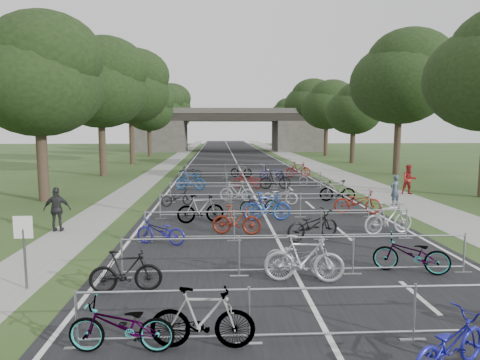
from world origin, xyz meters
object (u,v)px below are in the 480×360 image
object	(u,v)px
bike_2	(450,344)
pedestrian_b	(409,180)
bike_1	(203,319)
bike_0	(121,326)
overpass_bridge	(230,130)
pedestrian_a	(395,190)
pedestrian_c	(57,210)
park_sign	(24,239)

from	to	relation	value
bike_2	pedestrian_b	xyz separation A→B (m)	(7.56, 18.22, 0.40)
bike_1	pedestrian_b	size ratio (longest dim) A/B	1.07
bike_0	bike_1	size ratio (longest dim) A/B	0.99
overpass_bridge	pedestrian_b	xyz separation A→B (m)	(9.20, -47.82, -2.65)
pedestrian_a	pedestrian_c	world-z (taller)	pedestrian_c
bike_0	park_sign	bearing A→B (deg)	-133.12
bike_2	pedestrian_a	distance (m)	15.59
pedestrian_c	bike_1	bearing A→B (deg)	118.84
bike_1	pedestrian_b	distance (m)	20.79
pedestrian_b	pedestrian_c	bearing A→B (deg)	-146.48
bike_2	pedestrian_c	distance (m)	14.02
bike_1	overpass_bridge	bearing A→B (deg)	1.81
bike_0	bike_1	distance (m)	1.42
bike_2	bike_0	bearing A→B (deg)	51.78
bike_0	pedestrian_b	size ratio (longest dim) A/B	1.06
pedestrian_a	pedestrian_b	bearing A→B (deg)	-147.18
bike_1	bike_2	bearing A→B (deg)	-99.36
overpass_bridge	bike_2	bearing A→B (deg)	-88.57
bike_0	pedestrian_a	size ratio (longest dim) A/B	1.19
bike_0	pedestrian_a	bearing A→B (deg)	145.67
bike_2	park_sign	bearing A→B (deg)	35.30
park_sign	pedestrian_b	xyz separation A→B (m)	(16.00, 14.18, -0.39)
overpass_bridge	bike_2	size ratio (longest dim) A/B	17.00
pedestrian_c	overpass_bridge	bearing A→B (deg)	-102.34
bike_2	pedestrian_c	bearing A→B (deg)	15.50
bike_1	pedestrian_c	distance (m)	10.75
park_sign	pedestrian_a	world-z (taller)	park_sign
bike_1	pedestrian_b	xyz separation A→B (m)	(11.57, 17.28, 0.31)
park_sign	bike_0	size ratio (longest dim) A/B	0.98
overpass_bridge	pedestrian_a	world-z (taller)	overpass_bridge
pedestrian_b	pedestrian_c	size ratio (longest dim) A/B	1.04
park_sign	bike_0	distance (m)	4.45
pedestrian_a	pedestrian_c	xyz separation A→B (m)	(-15.08, -4.71, 0.07)
overpass_bridge	park_sign	bearing A→B (deg)	-96.26
park_sign	bike_0	bearing A→B (deg)	-46.43
bike_2	pedestrian_c	xyz separation A→B (m)	(-9.84, 9.98, 0.37)
bike_1	bike_2	distance (m)	4.12
overpass_bridge	bike_2	distance (m)	66.13
pedestrian_a	pedestrian_b	size ratio (longest dim) A/B	0.89
bike_1	bike_0	bearing A→B (deg)	96.95
bike_1	pedestrian_a	world-z (taller)	pedestrian_a
bike_2	bike_1	bearing A→B (deg)	47.63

